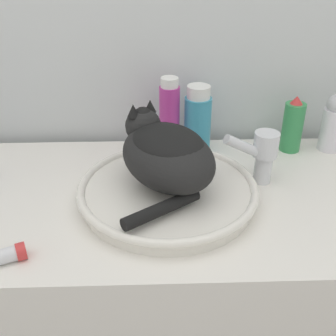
% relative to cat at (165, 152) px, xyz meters
% --- Properties ---
extents(wall_back, '(8.00, 0.05, 2.40)m').
position_rel_cat_xyz_m(wall_back, '(-0.05, 0.37, 0.23)').
color(wall_back, silver).
rests_on(wall_back, ground_plane).
extents(vanity_counter, '(1.24, 0.59, 0.84)m').
position_rel_cat_xyz_m(vanity_counter, '(-0.05, 0.02, -0.55)').
color(vanity_counter, white).
rests_on(vanity_counter, ground_plane).
extents(sink_basin, '(0.42, 0.42, 0.04)m').
position_rel_cat_xyz_m(sink_basin, '(0.01, -0.01, -0.10)').
color(sink_basin, white).
rests_on(sink_basin, vanity_counter).
extents(cat, '(0.29, 0.34, 0.17)m').
position_rel_cat_xyz_m(cat, '(0.00, 0.00, 0.00)').
color(cat, black).
rests_on(cat, sink_basin).
extents(faucet, '(0.14, 0.08, 0.15)m').
position_rel_cat_xyz_m(faucet, '(0.24, 0.07, -0.04)').
color(faucet, silver).
rests_on(faucet, vanity_counter).
extents(shampoo_bottle_tall, '(0.06, 0.06, 0.22)m').
position_rel_cat_xyz_m(shampoo_bottle_tall, '(0.02, 0.24, -0.02)').
color(shampoo_bottle_tall, '#B2338C').
rests_on(shampoo_bottle_tall, vanity_counter).
extents(lotion_bottle_white, '(0.06, 0.06, 0.17)m').
position_rel_cat_xyz_m(lotion_bottle_white, '(0.48, 0.24, -0.04)').
color(lotion_bottle_white, silver).
rests_on(lotion_bottle_white, vanity_counter).
extents(spray_bottle_trigger, '(0.06, 0.06, 0.16)m').
position_rel_cat_xyz_m(spray_bottle_trigger, '(0.37, 0.24, -0.05)').
color(spray_bottle_trigger, '#338C4C').
rests_on(spray_bottle_trigger, vanity_counter).
extents(mouthwash_bottle, '(0.07, 0.07, 0.20)m').
position_rel_cat_xyz_m(mouthwash_bottle, '(0.10, 0.24, -0.03)').
color(mouthwash_bottle, teal).
rests_on(mouthwash_bottle, vanity_counter).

